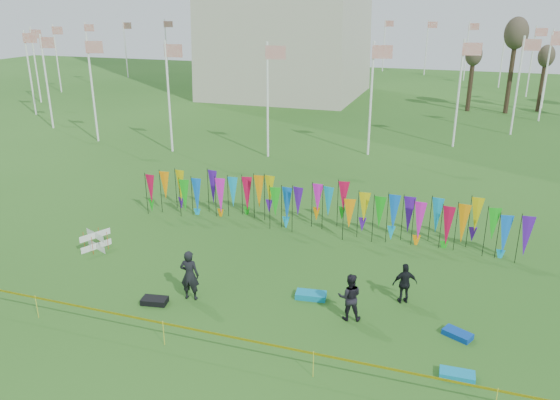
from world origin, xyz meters
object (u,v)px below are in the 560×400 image
(kite_bag_blue, at_px, (458,334))
(person_mid, at_px, (350,297))
(box_kite, at_px, (96,241))
(kite_bag_turquoise, at_px, (311,295))
(person_left, at_px, (190,275))
(person_right, at_px, (405,283))
(kite_bag_teal, at_px, (457,375))
(kite_bag_black, at_px, (155,301))

(kite_bag_blue, bearing_deg, person_mid, -178.84)
(box_kite, bearing_deg, kite_bag_blue, -7.01)
(kite_bag_turquoise, bearing_deg, person_left, -160.82)
(kite_bag_turquoise, bearing_deg, person_right, 13.55)
(kite_bag_turquoise, xyz_separation_m, kite_bag_teal, (5.37, -3.09, -0.02))
(person_mid, bearing_deg, box_kite, -22.89)
(kite_bag_blue, bearing_deg, kite_bag_teal, -88.69)
(person_left, relative_size, person_right, 1.25)
(person_mid, xyz_separation_m, kite_bag_turquoise, (-1.65, 0.95, -0.75))
(kite_bag_turquoise, bearing_deg, kite_bag_black, -157.47)
(kite_bag_turquoise, height_order, kite_bag_blue, kite_bag_turquoise)
(person_right, relative_size, kite_bag_teal, 1.54)
(person_right, distance_m, kite_bag_teal, 4.44)
(person_left, height_order, person_right, person_left)
(person_right, bearing_deg, kite_bag_black, -5.22)
(kite_bag_teal, bearing_deg, person_left, 170.57)
(box_kite, height_order, kite_bag_turquoise, box_kite)
(person_mid, xyz_separation_m, kite_bag_blue, (3.67, 0.07, -0.77))
(box_kite, xyz_separation_m, kite_bag_teal, (15.71, -4.14, -0.32))
(box_kite, distance_m, kite_bag_blue, 15.78)
(kite_bag_turquoise, relative_size, kite_bag_teal, 1.11)
(box_kite, bearing_deg, person_right, -1.01)
(box_kite, distance_m, kite_bag_teal, 16.25)
(kite_bag_blue, height_order, kite_bag_black, kite_bag_black)
(kite_bag_black, bearing_deg, kite_bag_turquoise, 22.53)
(box_kite, relative_size, kite_bag_turquoise, 0.75)
(person_mid, distance_m, kite_bag_black, 7.19)
(kite_bag_turquoise, bearing_deg, kite_bag_blue, -9.35)
(person_mid, distance_m, kite_bag_turquoise, 2.05)
(person_left, relative_size, kite_bag_turquoise, 1.74)
(person_left, distance_m, kite_bag_teal, 9.82)
(person_left, distance_m, kite_bag_black, 1.60)
(kite_bag_blue, xyz_separation_m, kite_bag_black, (-10.71, -1.36, 0.01))
(box_kite, bearing_deg, kite_bag_teal, -14.76)
(kite_bag_turquoise, bearing_deg, box_kite, 174.21)
(person_left, bearing_deg, person_right, -170.81)
(kite_bag_blue, distance_m, kite_bag_black, 10.79)
(person_right, bearing_deg, person_left, -7.68)
(kite_bag_blue, bearing_deg, kite_bag_turquoise, 170.65)
(kite_bag_turquoise, bearing_deg, person_mid, -29.94)
(box_kite, relative_size, kite_bag_blue, 0.90)
(person_mid, bearing_deg, kite_bag_turquoise, -43.37)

